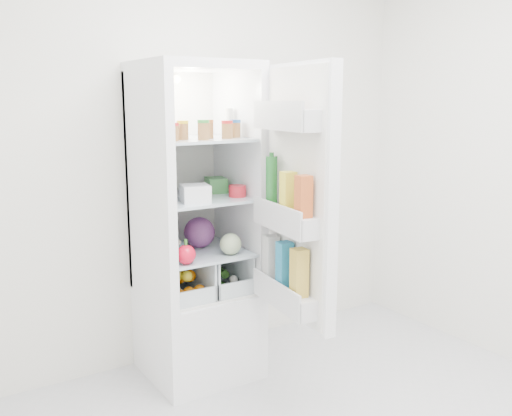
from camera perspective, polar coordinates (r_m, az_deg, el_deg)
room_walls at (r=2.31m, az=12.10°, el=10.44°), size 3.02×3.02×2.61m
refrigerator at (r=3.36m, az=-6.25°, el=-5.35°), size 0.60×0.60×1.80m
shelf_low at (r=3.28m, az=-5.79°, el=-4.36°), size 0.49×0.53×0.01m
shelf_mid at (r=3.22m, az=-5.89°, el=0.98°), size 0.49×0.53×0.02m
shelf_top at (r=3.18m, az=-6.01°, el=6.85°), size 0.49×0.53×0.02m
crisper_left at (r=3.27m, az=-7.67°, el=-6.84°), size 0.23×0.46×0.22m
crisper_right at (r=3.38m, az=-3.88°, el=-6.21°), size 0.23×0.46×0.22m
condiment_jars at (r=3.09m, az=-5.72°, el=7.67°), size 0.46×0.32×0.08m
squeeze_bottle at (r=3.28m, az=-2.71°, el=8.54°), size 0.05×0.05×0.16m
tub_white at (r=3.05m, az=-6.10°, el=1.46°), size 0.18×0.18×0.09m
tub_cream at (r=3.21m, az=-5.74°, el=1.66°), size 0.12×0.12×0.06m
tin_red at (r=3.20m, az=-1.87°, el=1.71°), size 0.10×0.10×0.06m
foil_tray at (r=3.29m, az=-7.19°, el=1.63°), size 0.18×0.15×0.04m
tub_green at (r=3.37m, az=-4.02°, el=2.32°), size 0.14×0.17×0.09m
red_cabbage at (r=3.33m, az=-5.69°, el=-2.44°), size 0.18×0.18×0.18m
bell_pepper at (r=3.01m, az=-7.01°, el=-4.65°), size 0.10×0.10×0.10m
mushroom_bowl at (r=3.18m, az=-8.24°, el=-4.19°), size 0.16×0.16×0.06m
salad_bag at (r=3.17m, az=-2.56°, el=-3.62°), size 0.12×0.12×0.12m
citrus_pile at (r=3.23m, az=-7.26°, el=-7.40°), size 0.20×0.24×0.16m
veg_pile at (r=3.39m, az=-3.78°, el=-6.96°), size 0.16×0.30×0.10m
fridge_door at (r=2.86m, az=4.01°, el=0.67°), size 0.24×0.60×1.30m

